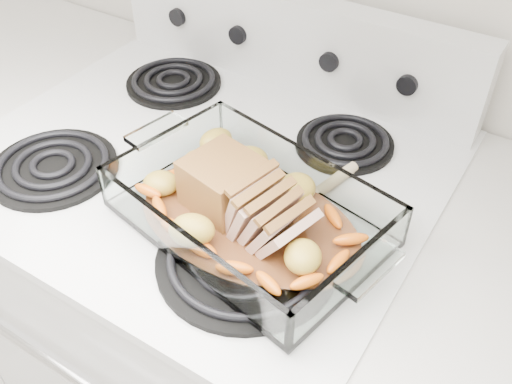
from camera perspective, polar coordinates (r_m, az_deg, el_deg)
The scene contains 6 objects.
electric_range at distance 1.31m, azimuth -4.02°, elevation -12.27°, with size 0.78×0.70×1.12m.
counter_left at distance 1.68m, azimuth -22.83°, elevation -1.83°, with size 0.58×0.68×0.93m.
baking_dish at distance 0.83m, azimuth -0.74°, elevation -2.25°, with size 0.38×0.25×0.07m.
pork_roast at distance 0.82m, azimuth -1.94°, elevation -0.36°, with size 0.21×0.10×0.08m.
roast_vegetables at distance 0.85m, azimuth 0.30°, elevation -0.44°, with size 0.34×0.18×0.04m.
wooden_spoon at distance 0.84m, azimuth 2.27°, elevation -3.53°, with size 0.08×0.29×0.02m.
Camera 1 is at (0.49, 1.06, 1.54)m, focal length 40.00 mm.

